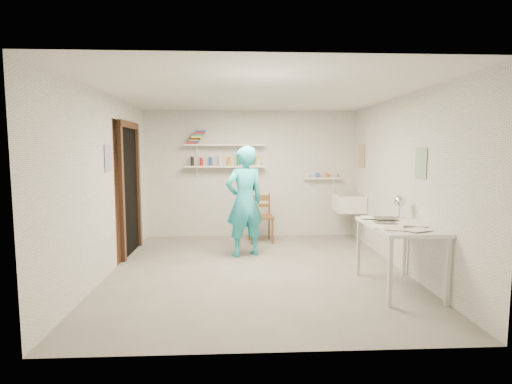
{
  "coord_description": "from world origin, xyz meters",
  "views": [
    {
      "loc": [
        -0.29,
        -5.36,
        1.66
      ],
      "look_at": [
        0.0,
        0.4,
        1.05
      ],
      "focal_mm": 28.0,
      "sensor_mm": 36.0,
      "label": 1
    }
  ],
  "objects_px": {
    "wooden_chair": "(261,217)",
    "desk_lamp": "(400,201)",
    "wall_clock": "(250,182)",
    "man": "(245,201)",
    "belfast_sink": "(349,203)",
    "work_table": "(398,257)"
  },
  "relations": [
    {
      "from": "wooden_chair",
      "to": "desk_lamp",
      "type": "bearing_deg",
      "value": -56.04
    },
    {
      "from": "wall_clock",
      "to": "desk_lamp",
      "type": "distance_m",
      "value": 2.34
    },
    {
      "from": "man",
      "to": "wall_clock",
      "type": "distance_m",
      "value": 0.36
    },
    {
      "from": "belfast_sink",
      "to": "desk_lamp",
      "type": "bearing_deg",
      "value": -87.66
    },
    {
      "from": "man",
      "to": "work_table",
      "type": "relative_size",
      "value": 1.47
    },
    {
      "from": "wooden_chair",
      "to": "work_table",
      "type": "xyz_separation_m",
      "value": [
        1.49,
        -2.52,
        -0.07
      ]
    },
    {
      "from": "belfast_sink",
      "to": "man",
      "type": "height_order",
      "value": "man"
    },
    {
      "from": "wall_clock",
      "to": "work_table",
      "type": "xyz_separation_m",
      "value": [
        1.71,
        -1.81,
        -0.76
      ]
    },
    {
      "from": "wall_clock",
      "to": "desk_lamp",
      "type": "relative_size",
      "value": 2.11
    },
    {
      "from": "man",
      "to": "wall_clock",
      "type": "xyz_separation_m",
      "value": [
        0.08,
        0.2,
        0.29
      ]
    },
    {
      "from": "desk_lamp",
      "to": "man",
      "type": "bearing_deg",
      "value": 150.24
    },
    {
      "from": "work_table",
      "to": "desk_lamp",
      "type": "height_order",
      "value": "desk_lamp"
    },
    {
      "from": "wall_clock",
      "to": "work_table",
      "type": "distance_m",
      "value": 2.6
    },
    {
      "from": "man",
      "to": "work_table",
      "type": "distance_m",
      "value": 2.46
    },
    {
      "from": "belfast_sink",
      "to": "wall_clock",
      "type": "relative_size",
      "value": 1.94
    },
    {
      "from": "belfast_sink",
      "to": "wooden_chair",
      "type": "relative_size",
      "value": 0.65
    },
    {
      "from": "desk_lamp",
      "to": "wall_clock",
      "type": "bearing_deg",
      "value": 144.87
    },
    {
      "from": "man",
      "to": "desk_lamp",
      "type": "relative_size",
      "value": 11.74
    },
    {
      "from": "wooden_chair",
      "to": "desk_lamp",
      "type": "distance_m",
      "value": 2.71
    },
    {
      "from": "wooden_chair",
      "to": "desk_lamp",
      "type": "relative_size",
      "value": 6.28
    },
    {
      "from": "belfast_sink",
      "to": "wooden_chair",
      "type": "height_order",
      "value": "wooden_chair"
    },
    {
      "from": "wall_clock",
      "to": "work_table",
      "type": "height_order",
      "value": "wall_clock"
    }
  ]
}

